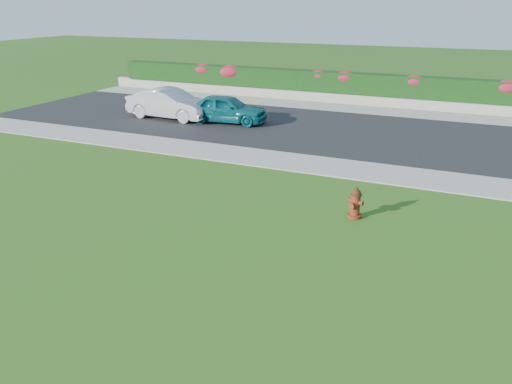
% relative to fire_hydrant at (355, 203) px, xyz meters
% --- Properties ---
extents(ground, '(120.00, 120.00, 0.00)m').
position_rel_fire_hydrant_xyz_m(ground, '(-1.62, -5.07, -0.41)').
color(ground, black).
rests_on(ground, ground).
extents(street_far, '(26.00, 8.00, 0.04)m').
position_rel_fire_hydrant_xyz_m(street_far, '(-6.62, 8.93, -0.39)').
color(street_far, black).
rests_on(street_far, ground).
extents(sidewalk_far, '(24.00, 2.00, 0.04)m').
position_rel_fire_hydrant_xyz_m(sidewalk_far, '(-7.62, 3.93, -0.39)').
color(sidewalk_far, gray).
rests_on(sidewalk_far, ground).
extents(sidewalk_beyond, '(34.00, 2.00, 0.04)m').
position_rel_fire_hydrant_xyz_m(sidewalk_beyond, '(-2.62, 13.93, -0.39)').
color(sidewalk_beyond, gray).
rests_on(sidewalk_beyond, ground).
extents(retaining_wall, '(34.00, 0.40, 0.60)m').
position_rel_fire_hydrant_xyz_m(retaining_wall, '(-2.62, 15.43, -0.11)').
color(retaining_wall, gray).
rests_on(retaining_wall, ground).
extents(hedge, '(32.00, 0.90, 1.10)m').
position_rel_fire_hydrant_xyz_m(hedge, '(-2.62, 15.53, 0.74)').
color(hedge, black).
rests_on(hedge, retaining_wall).
extents(fire_hydrant, '(0.45, 0.43, 0.86)m').
position_rel_fire_hydrant_xyz_m(fire_hydrant, '(0.00, 0.00, 0.00)').
color(fire_hydrant, '#4E1D0C').
rests_on(fire_hydrant, ground).
extents(sedan_teal, '(3.97, 1.98, 1.30)m').
position_rel_fire_hydrant_xyz_m(sedan_teal, '(-8.06, 8.45, 0.28)').
color(sedan_teal, '#0D5D67').
rests_on(sedan_teal, street_far).
extents(sedan_silver, '(4.38, 1.73, 1.42)m').
position_rel_fire_hydrant_xyz_m(sedan_silver, '(-10.96, 8.15, 0.34)').
color(sedan_silver, '#B1B2B9').
rests_on(sedan_silver, street_far).
extents(flower_clump_a, '(1.36, 0.87, 0.68)m').
position_rel_fire_hydrant_xyz_m(flower_clump_a, '(-13.14, 15.43, 1.02)').
color(flower_clump_a, '#AA1D37').
rests_on(flower_clump_a, hedge).
extents(flower_clump_b, '(1.57, 1.01, 0.79)m').
position_rel_fire_hydrant_xyz_m(flower_clump_b, '(-11.27, 15.43, 0.98)').
color(flower_clump_b, '#AA1D37').
rests_on(flower_clump_b, hedge).
extents(flower_clump_c, '(1.16, 0.74, 0.58)m').
position_rel_fire_hydrant_xyz_m(flower_clump_c, '(-5.69, 15.43, 1.06)').
color(flower_clump_c, '#AA1D37').
rests_on(flower_clump_c, hedge).
extents(flower_clump_d, '(1.27, 0.82, 0.64)m').
position_rel_fire_hydrant_xyz_m(flower_clump_d, '(-4.20, 15.43, 1.04)').
color(flower_clump_d, '#AA1D37').
rests_on(flower_clump_d, hedge).
extents(flower_clump_e, '(1.25, 0.81, 0.63)m').
position_rel_fire_hydrant_xyz_m(flower_clump_e, '(-0.51, 15.43, 1.04)').
color(flower_clump_e, '#AA1D37').
rests_on(flower_clump_e, hedge).
extents(flower_clump_f, '(1.39, 0.89, 0.69)m').
position_rel_fire_hydrant_xyz_m(flower_clump_f, '(3.94, 15.43, 1.01)').
color(flower_clump_f, '#AA1D37').
rests_on(flower_clump_f, hedge).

